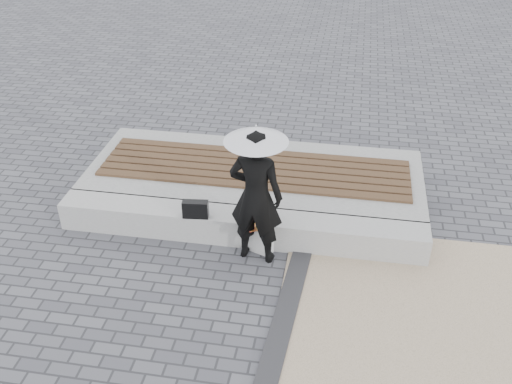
% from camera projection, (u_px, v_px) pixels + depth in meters
% --- Properties ---
extents(ground, '(80.00, 80.00, 0.00)m').
position_uv_depth(ground, '(214.00, 321.00, 6.74)').
color(ground, '#505156').
rests_on(ground, ground).
extents(edging_band, '(0.61, 5.20, 0.04)m').
position_uv_depth(edging_band, '(272.00, 361.00, 6.20)').
color(edging_band, '#2A2A2C').
rests_on(edging_band, ground).
extents(seating_ledge, '(5.00, 0.45, 0.40)m').
position_uv_depth(seating_ledge, '(240.00, 226.00, 7.96)').
color(seating_ledge, '#B0AFAA').
rests_on(seating_ledge, ground).
extents(timber_platform, '(5.00, 2.00, 0.40)m').
position_uv_depth(timber_platform, '(255.00, 180.00, 8.96)').
color(timber_platform, '#9E9E99').
rests_on(timber_platform, ground).
extents(timber_decking, '(4.60, 1.20, 0.04)m').
position_uv_depth(timber_decking, '(255.00, 168.00, 8.84)').
color(timber_decking, brown).
rests_on(timber_decking, timber_platform).
extents(woman, '(0.73, 0.53, 1.87)m').
position_uv_depth(woman, '(256.00, 197.00, 7.23)').
color(woman, black).
rests_on(woman, ground).
extents(parasol, '(0.77, 0.77, 0.98)m').
position_uv_depth(parasol, '(256.00, 134.00, 6.77)').
color(parasol, silver).
rests_on(parasol, ground).
extents(handbag, '(0.35, 0.15, 0.24)m').
position_uv_depth(handbag, '(195.00, 209.00, 7.73)').
color(handbag, black).
rests_on(handbag, seating_ledge).
extents(canvas_tote, '(0.43, 0.30, 0.42)m').
position_uv_depth(canvas_tote, '(258.00, 237.00, 7.73)').
color(canvas_tote, white).
rests_on(canvas_tote, ground).
extents(magazine, '(0.33, 0.30, 0.01)m').
position_uv_depth(magazine, '(258.00, 226.00, 7.58)').
color(magazine, red).
rests_on(magazine, canvas_tote).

